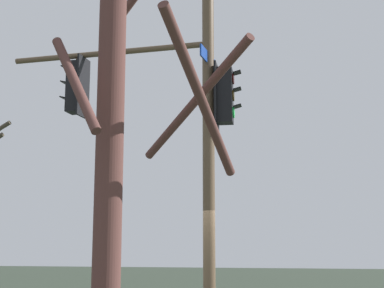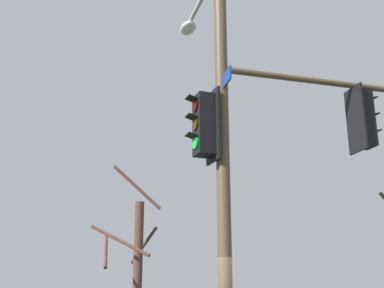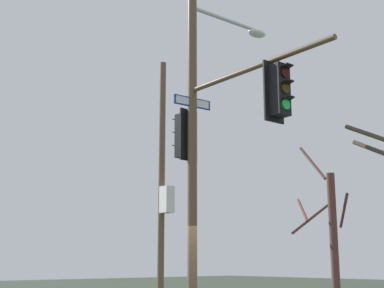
# 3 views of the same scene
# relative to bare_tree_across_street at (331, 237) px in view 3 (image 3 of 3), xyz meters

# --- Properties ---
(main_signal_pole_assembly) EXTENTS (4.99, 3.20, 8.61)m
(main_signal_pole_assembly) POSITION_rel_bare_tree_across_street_xyz_m (0.91, -5.77, 2.49)
(main_signal_pole_assembly) COLOR brown
(main_signal_pole_assembly) RESTS_ON ground
(secondary_pole_assembly) EXTENTS (0.63, 0.34, 8.34)m
(secondary_pole_assembly) POSITION_rel_bare_tree_across_street_xyz_m (-3.86, -3.58, 1.62)
(secondary_pole_assembly) COLOR brown
(secondary_pole_assembly) RESTS_ON ground
(bare_tree_across_street) EXTENTS (1.91, 2.34, 5.31)m
(bare_tree_across_street) POSITION_rel_bare_tree_across_street_xyz_m (0.00, 0.00, 0.00)
(bare_tree_across_street) COLOR brown
(bare_tree_across_street) RESTS_ON ground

